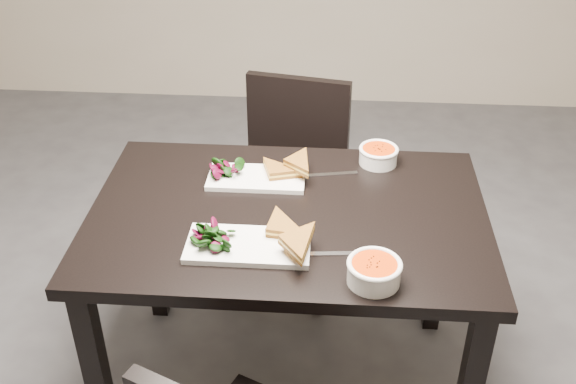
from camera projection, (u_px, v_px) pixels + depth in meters
The scene contains 12 objects.
table at pixel (288, 238), 2.10m from camera, with size 1.20×0.80×0.75m.
chair_far at pixel (291, 172), 2.75m from camera, with size 0.49×0.49×0.85m.
plate_near at pixel (248, 246), 1.89m from camera, with size 0.35×0.17×0.02m, color white.
sandwich_near at pixel (272, 233), 1.88m from camera, with size 0.17×0.13×0.06m, color #AC6B24, non-canonical shape.
salad_near at pixel (212, 235), 1.88m from camera, with size 0.11×0.10×0.05m, color black, non-canonical shape.
soup_bowl_near at pixel (374, 271), 1.76m from camera, with size 0.14×0.14×0.07m.
cutlery_near at pixel (330, 254), 1.87m from camera, with size 0.18×0.02×0.00m, color silver.
plate_far at pixel (257, 178), 2.20m from camera, with size 0.31×0.16×0.02m, color white.
sandwich_far at pixel (276, 172), 2.16m from camera, with size 0.16×0.12×0.05m, color #AC6B24, non-canonical shape.
salad_far at pixel (225, 169), 2.19m from camera, with size 0.10×0.09×0.04m, color black, non-canonical shape.
soup_bowl_far at pixel (378, 154), 2.27m from camera, with size 0.13×0.13×0.06m.
cutlery_far at pixel (330, 174), 2.23m from camera, with size 0.18×0.02×0.00m, color silver.
Camera 1 is at (0.37, -1.59, 1.91)m, focal length 42.43 mm.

